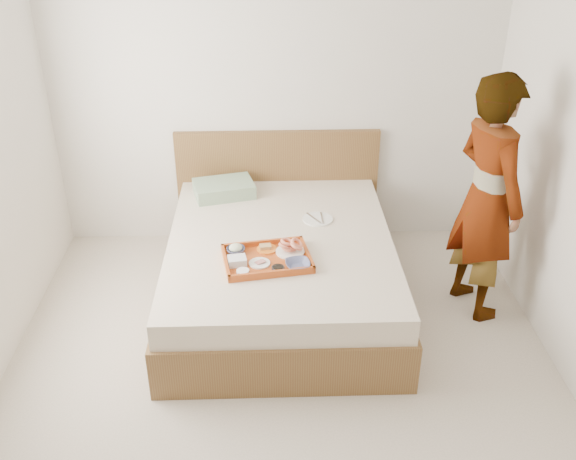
# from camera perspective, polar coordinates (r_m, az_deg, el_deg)

# --- Properties ---
(ground) EXTENTS (3.50, 4.00, 0.01)m
(ground) POSITION_cam_1_polar(r_m,az_deg,el_deg) (4.02, -0.48, -14.52)
(ground) COLOR beige
(ground) RESTS_ON ground
(wall_back) EXTENTS (3.50, 0.01, 2.60)m
(wall_back) POSITION_cam_1_polar(r_m,az_deg,el_deg) (5.12, -1.16, 12.44)
(wall_back) COLOR silver
(wall_back) RESTS_ON ground
(bed) EXTENTS (1.65, 2.00, 0.53)m
(bed) POSITION_cam_1_polar(r_m,az_deg,el_deg) (4.64, -0.66, -3.55)
(bed) COLOR brown
(bed) RESTS_ON ground
(headboard) EXTENTS (1.65, 0.06, 0.95)m
(headboard) POSITION_cam_1_polar(r_m,az_deg,el_deg) (5.39, -0.92, 3.93)
(headboard) COLOR brown
(headboard) RESTS_ON ground
(pillow) EXTENTS (0.51, 0.41, 0.11)m
(pillow) POSITION_cam_1_polar(r_m,az_deg,el_deg) (5.11, -5.65, 3.63)
(pillow) COLOR gray
(pillow) RESTS_ON bed
(tray) EXTENTS (0.62, 0.49, 0.05)m
(tray) POSITION_cam_1_polar(r_m,az_deg,el_deg) (4.23, -1.86, -2.51)
(tray) COLOR #AD4910
(tray) RESTS_ON bed
(prawn_plate) EXTENTS (0.22, 0.22, 0.01)m
(prawn_plate) POSITION_cam_1_polar(r_m,az_deg,el_deg) (4.31, 0.20, -1.91)
(prawn_plate) COLOR white
(prawn_plate) RESTS_ON tray
(navy_bowl_big) EXTENTS (0.18, 0.18, 0.04)m
(navy_bowl_big) POSITION_cam_1_polar(r_m,az_deg,el_deg) (4.15, 0.86, -3.05)
(navy_bowl_big) COLOR #161C42
(navy_bowl_big) RESTS_ON tray
(sauce_dish) EXTENTS (0.09, 0.09, 0.03)m
(sauce_dish) POSITION_cam_1_polar(r_m,az_deg,el_deg) (4.11, -0.88, -3.45)
(sauce_dish) COLOR black
(sauce_dish) RESTS_ON tray
(meat_plate) EXTENTS (0.16, 0.16, 0.01)m
(meat_plate) POSITION_cam_1_polar(r_m,az_deg,el_deg) (4.19, -2.52, -2.94)
(meat_plate) COLOR white
(meat_plate) RESTS_ON tray
(bread_plate) EXTENTS (0.16, 0.16, 0.01)m
(bread_plate) POSITION_cam_1_polar(r_m,az_deg,el_deg) (4.34, -1.88, -1.68)
(bread_plate) COLOR orange
(bread_plate) RESTS_ON tray
(salad_bowl) EXTENTS (0.14, 0.14, 0.04)m
(salad_bowl) POSITION_cam_1_polar(r_m,az_deg,el_deg) (4.31, -4.61, -1.80)
(salad_bowl) COLOR #161C42
(salad_bowl) RESTS_ON tray
(plastic_tub) EXTENTS (0.13, 0.11, 0.05)m
(plastic_tub) POSITION_cam_1_polar(r_m,az_deg,el_deg) (4.19, -4.50, -2.72)
(plastic_tub) COLOR silver
(plastic_tub) RESTS_ON tray
(cheese_round) EXTENTS (0.09, 0.09, 0.03)m
(cheese_round) POSITION_cam_1_polar(r_m,az_deg,el_deg) (4.09, -3.99, -3.71)
(cheese_round) COLOR white
(cheese_round) RESTS_ON tray
(dinner_plate) EXTENTS (0.26, 0.26, 0.01)m
(dinner_plate) POSITION_cam_1_polar(r_m,az_deg,el_deg) (4.74, 2.64, 0.96)
(dinner_plate) COLOR white
(dinner_plate) RESTS_ON bed
(person) EXTENTS (0.59, 0.72, 1.71)m
(person) POSITION_cam_1_polar(r_m,az_deg,el_deg) (4.52, 17.11, 2.66)
(person) COLOR silver
(person) RESTS_ON ground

